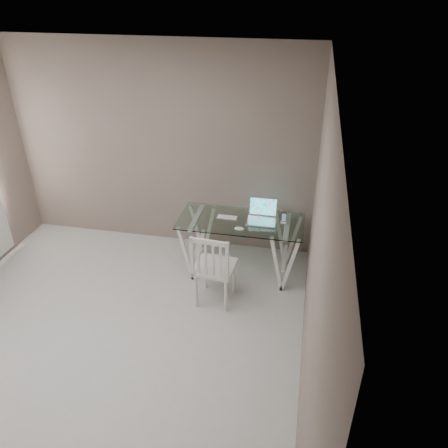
# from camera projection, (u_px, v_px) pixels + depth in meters

# --- Properties ---
(room) EXTENTS (4.50, 4.52, 2.71)m
(room) POSITION_uv_depth(u_px,v_px,m) (63.00, 199.00, 3.57)
(room) COLOR #AEACA7
(room) RESTS_ON ground
(desk) EXTENTS (1.50, 0.70, 0.75)m
(desk) POSITION_uv_depth(u_px,v_px,m) (241.00, 246.00, 5.41)
(desk) COLOR silver
(desk) RESTS_ON ground
(chair) EXTENTS (0.46, 0.46, 0.94)m
(chair) POSITION_uv_depth(u_px,v_px,m) (213.00, 267.00, 4.80)
(chair) COLOR silver
(chair) RESTS_ON ground
(laptop) EXTENTS (0.35, 0.31, 0.24)m
(laptop) POSITION_uv_depth(u_px,v_px,m) (262.00, 215.00, 5.22)
(laptop) COLOR silver
(laptop) RESTS_ON desk
(keyboard) EXTENTS (0.25, 0.11, 0.01)m
(keyboard) POSITION_uv_depth(u_px,v_px,m) (227.00, 217.00, 5.29)
(keyboard) COLOR silver
(keyboard) RESTS_ON desk
(mouse) EXTENTS (0.11, 0.07, 0.04)m
(mouse) POSITION_uv_depth(u_px,v_px,m) (239.00, 229.00, 5.03)
(mouse) COLOR silver
(mouse) RESTS_ON desk
(phone_dock) EXTENTS (0.07, 0.07, 0.12)m
(phone_dock) POSITION_uv_depth(u_px,v_px,m) (284.00, 220.00, 5.17)
(phone_dock) COLOR white
(phone_dock) RESTS_ON desk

